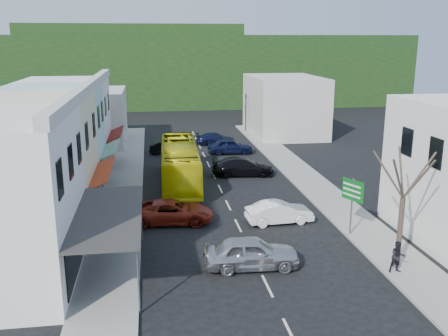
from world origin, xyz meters
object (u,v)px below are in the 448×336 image
(pedestrian_left, at_px, (107,208))
(pedestrian_right, at_px, (398,256))
(bus, at_px, (180,165))
(direction_sign, at_px, (352,208))
(car_red, at_px, (172,212))
(traffic_signal, at_px, (246,113))
(car_silver, at_px, (251,255))
(car_white, at_px, (279,212))
(street_tree, at_px, (403,198))

(pedestrian_left, relative_size, pedestrian_right, 1.00)
(bus, relative_size, direction_sign, 3.27)
(direction_sign, bearing_deg, car_red, 135.30)
(car_red, relative_size, traffic_signal, 0.95)
(bus, relative_size, pedestrian_left, 6.82)
(car_silver, bearing_deg, direction_sign, -60.89)
(car_silver, height_order, car_white, same)
(car_white, bearing_deg, street_tree, -152.31)
(car_silver, bearing_deg, street_tree, -94.76)
(direction_sign, distance_m, street_tree, 4.76)
(pedestrian_left, bearing_deg, car_white, -118.35)
(pedestrian_right, distance_m, direction_sign, 5.20)
(bus, distance_m, street_tree, 19.83)
(car_red, xyz_separation_m, pedestrian_left, (-4.10, 0.48, 0.30))
(pedestrian_right, bearing_deg, pedestrian_left, 151.01)
(car_silver, distance_m, car_red, 8.01)
(street_tree, bearing_deg, direction_sign, 100.43)
(car_white, height_order, car_red, same)
(pedestrian_right, relative_size, direction_sign, 0.48)
(car_red, distance_m, pedestrian_left, 4.14)
(car_red, xyz_separation_m, pedestrian_right, (10.66, -8.96, 0.30))
(car_white, xyz_separation_m, car_red, (-6.72, 1.05, 0.00))
(car_silver, xyz_separation_m, direction_sign, (6.66, 3.29, 1.08))
(traffic_signal, bearing_deg, car_red, 75.50)
(street_tree, distance_m, traffic_signal, 38.90)
(direction_sign, bearing_deg, pedestrian_left, 139.00)
(pedestrian_left, bearing_deg, street_tree, -139.71)
(car_silver, relative_size, car_red, 0.96)
(direction_sign, bearing_deg, street_tree, -103.94)
(car_silver, bearing_deg, bus, 12.22)
(car_silver, xyz_separation_m, pedestrian_right, (6.98, -1.85, 0.30))
(bus, height_order, direction_sign, direction_sign)
(traffic_signal, bearing_deg, pedestrian_left, 68.63)
(car_silver, height_order, pedestrian_right, pedestrian_right)
(pedestrian_right, bearing_deg, car_red, 143.56)
(direction_sign, relative_size, street_tree, 0.48)
(car_silver, height_order, traffic_signal, traffic_signal)
(car_white, bearing_deg, pedestrian_left, 77.68)
(car_white, relative_size, pedestrian_right, 2.59)
(street_tree, xyz_separation_m, traffic_signal, (-0.47, 38.88, -1.30))
(car_silver, distance_m, pedestrian_left, 10.88)
(car_silver, relative_size, traffic_signal, 0.91)
(bus, distance_m, car_silver, 16.18)
(car_red, height_order, direction_sign, direction_sign)
(bus, bearing_deg, direction_sign, -52.07)
(car_red, bearing_deg, street_tree, -121.53)
(car_white, distance_m, pedestrian_left, 10.94)
(car_red, bearing_deg, pedestrian_left, 87.87)
(street_tree, bearing_deg, car_red, 143.91)
(direction_sign, relative_size, traffic_signal, 0.74)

